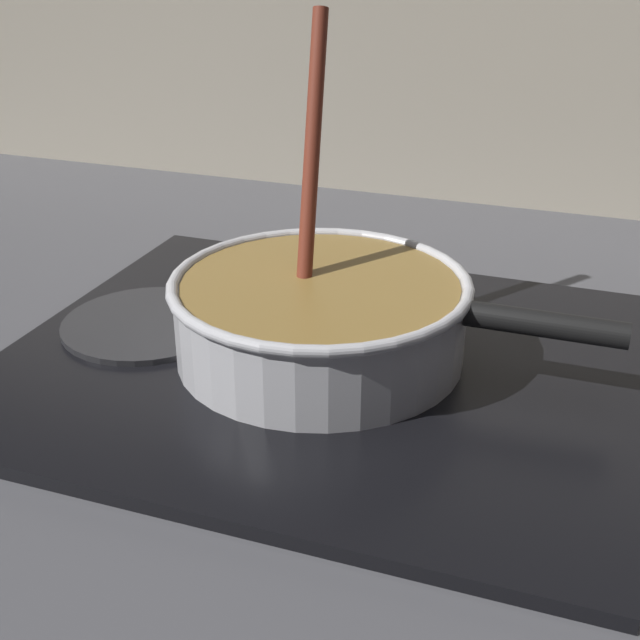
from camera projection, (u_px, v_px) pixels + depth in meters
name	position (u px, v px, depth m)	size (l,w,h in m)	color
ground	(243.00, 570.00, 0.56)	(2.40, 1.60, 0.04)	#4C4C51
hob_plate	(320.00, 361.00, 0.77)	(0.56, 0.48, 0.01)	black
burner_ring	(320.00, 351.00, 0.77)	(0.19, 0.19, 0.01)	#592D0C
spare_burner	(147.00, 323.00, 0.82)	(0.17, 0.17, 0.01)	#262628
cooking_pan	(321.00, 315.00, 0.75)	(0.39, 0.27, 0.29)	silver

